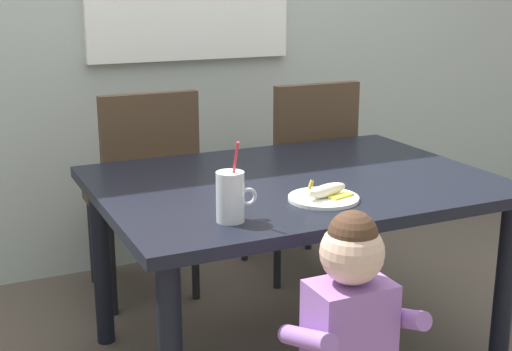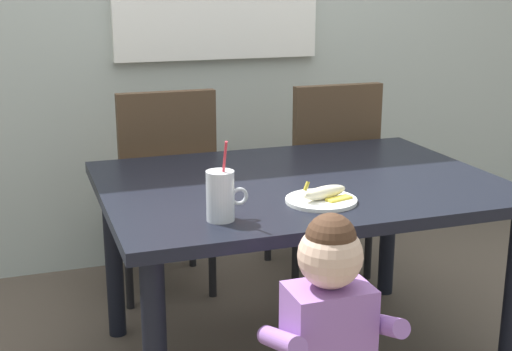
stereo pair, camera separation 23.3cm
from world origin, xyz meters
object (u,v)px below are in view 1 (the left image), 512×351
dining_table (294,202)px  dining_chair_left (145,184)px  snack_plate (323,198)px  dining_chair_right (304,168)px  peeled_banana (327,191)px  toddler_standing (350,323)px  milk_cup (231,199)px

dining_table → dining_chair_left: 0.84m
dining_table → snack_plate: bearing=-98.0°
dining_chair_right → snack_plate: 1.10m
peeled_banana → toddler_standing: bearing=-112.7°
snack_plate → peeled_banana: bearing=-18.4°
dining_chair_left → toddler_standing: bearing=95.1°
toddler_standing → milk_cup: size_ratio=3.38×
toddler_standing → peeled_banana: toddler_standing is taller
toddler_standing → peeled_banana: size_ratio=4.77×
dining_table → dining_chair_left: bearing=114.2°
dining_table → toddler_standing: toddler_standing is taller
dining_chair_left → peeled_banana: dining_chair_left is taller
dining_table → peeled_banana: size_ratio=7.97×
milk_cup → peeled_banana: size_ratio=1.41×
dining_table → snack_plate: size_ratio=6.09×
dining_chair_left → peeled_banana: size_ratio=5.47×
snack_plate → peeled_banana: size_ratio=1.31×
milk_cup → toddler_standing: bearing=-64.5°
dining_chair_right → snack_plate: (-0.46, -0.98, 0.18)m
toddler_standing → dining_table: bearing=73.6°
dining_chair_left → dining_chair_right: same height
toddler_standing → milk_cup: bearing=115.5°
toddler_standing → snack_plate: (0.17, 0.44, 0.20)m
dining_chair_right → peeled_banana: size_ratio=5.47×
dining_chair_right → snack_plate: size_ratio=4.17×
dining_chair_left → milk_cup: bearing=87.5°
dining_chair_right → snack_plate: bearing=64.6°
milk_cup → peeled_banana: 0.37m
dining_table → dining_chair_right: (0.43, 0.71, -0.09)m
dining_chair_right → milk_cup: 1.35m
peeled_banana → dining_chair_left: bearing=107.0°
snack_plate → dining_table: bearing=82.0°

